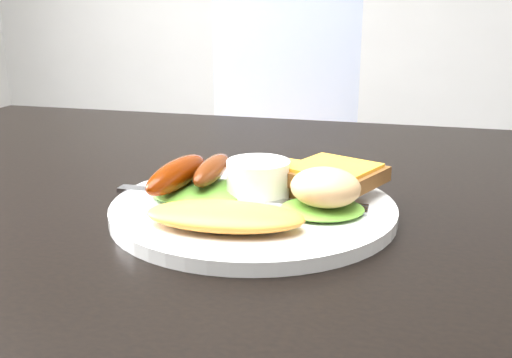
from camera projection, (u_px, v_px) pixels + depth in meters
dining_table at (272, 213)px, 0.62m from camera, size 1.20×0.80×0.04m
dining_chair at (271, 182)px, 1.67m from camera, size 0.51×0.51×0.05m
person at (301, 172)px, 1.07m from camera, size 0.55×0.47×1.29m
plate at (253, 209)px, 0.55m from camera, size 0.26×0.26×0.01m
lettuce_left at (200, 191)px, 0.57m from camera, size 0.11×0.10×0.01m
lettuce_right at (322, 209)px, 0.52m from camera, size 0.09×0.08×0.01m
omelette at (225, 216)px, 0.49m from camera, size 0.14×0.07×0.02m
sausage_a at (177, 174)px, 0.57m from camera, size 0.04×0.11×0.03m
sausage_b at (212, 170)px, 0.58m from camera, size 0.02×0.09×0.02m
ramekin at (258, 179)px, 0.56m from camera, size 0.08×0.08×0.03m
toast_a at (291, 178)px, 0.60m from camera, size 0.10×0.10×0.01m
toast_b at (333, 176)px, 0.57m from camera, size 0.11×0.11×0.01m
potato_salad at (325, 187)px, 0.52m from camera, size 0.08×0.08×0.03m
fork at (205, 196)px, 0.56m from camera, size 0.18×0.02×0.00m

